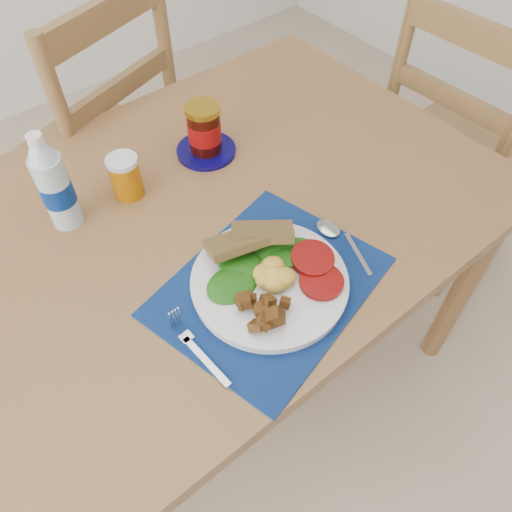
{
  "coord_description": "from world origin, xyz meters",
  "views": [
    {
      "loc": [
        -0.35,
        -0.46,
        1.52
      ],
      "look_at": [
        0.02,
        -0.01,
        0.8
      ],
      "focal_mm": 35.0,
      "sensor_mm": 36.0,
      "label": 1
    }
  ],
  "objects_px": {
    "juice_glass": "(126,178)",
    "jam_on_saucer": "(205,133)",
    "chair_end": "(459,126)",
    "breakfast_plate": "(269,282)",
    "chair_far": "(100,123)",
    "water_bottle": "(55,186)"
  },
  "relations": [
    {
      "from": "juice_glass",
      "to": "jam_on_saucer",
      "type": "height_order",
      "value": "jam_on_saucer"
    },
    {
      "from": "chair_far",
      "to": "breakfast_plate",
      "type": "relative_size",
      "value": 4.19
    },
    {
      "from": "chair_end",
      "to": "juice_glass",
      "type": "height_order",
      "value": "chair_end"
    },
    {
      "from": "breakfast_plate",
      "to": "water_bottle",
      "type": "relative_size",
      "value": 1.31
    },
    {
      "from": "juice_glass",
      "to": "jam_on_saucer",
      "type": "relative_size",
      "value": 0.65
    },
    {
      "from": "chair_end",
      "to": "breakfast_plate",
      "type": "xyz_separation_m",
      "value": [
        -0.93,
        -0.19,
        0.19
      ]
    },
    {
      "from": "chair_end",
      "to": "jam_on_saucer",
      "type": "xyz_separation_m",
      "value": [
        -0.78,
        0.21,
        0.22
      ]
    },
    {
      "from": "chair_end",
      "to": "juice_glass",
      "type": "bearing_deg",
      "value": 76.01
    },
    {
      "from": "chair_end",
      "to": "juice_glass",
      "type": "relative_size",
      "value": 12.71
    },
    {
      "from": "breakfast_plate",
      "to": "juice_glass",
      "type": "distance_m",
      "value": 0.4
    },
    {
      "from": "juice_glass",
      "to": "jam_on_saucer",
      "type": "bearing_deg",
      "value": 2.07
    },
    {
      "from": "water_bottle",
      "to": "juice_glass",
      "type": "xyz_separation_m",
      "value": [
        0.14,
        -0.01,
        -0.05
      ]
    },
    {
      "from": "chair_far",
      "to": "chair_end",
      "type": "relative_size",
      "value": 1.05
    },
    {
      "from": "water_bottle",
      "to": "jam_on_saucer",
      "type": "bearing_deg",
      "value": -0.1
    },
    {
      "from": "chair_far",
      "to": "chair_end",
      "type": "bearing_deg",
      "value": 122.94
    },
    {
      "from": "chair_far",
      "to": "breakfast_plate",
      "type": "height_order",
      "value": "chair_far"
    },
    {
      "from": "chair_far",
      "to": "water_bottle",
      "type": "bearing_deg",
      "value": 39.95
    },
    {
      "from": "breakfast_plate",
      "to": "juice_glass",
      "type": "bearing_deg",
      "value": 123.2
    },
    {
      "from": "water_bottle",
      "to": "juice_glass",
      "type": "bearing_deg",
      "value": -3.36
    },
    {
      "from": "water_bottle",
      "to": "jam_on_saucer",
      "type": "distance_m",
      "value": 0.36
    },
    {
      "from": "chair_far",
      "to": "breakfast_plate",
      "type": "distance_m",
      "value": 0.88
    },
    {
      "from": "water_bottle",
      "to": "jam_on_saucer",
      "type": "relative_size",
      "value": 1.57
    }
  ]
}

